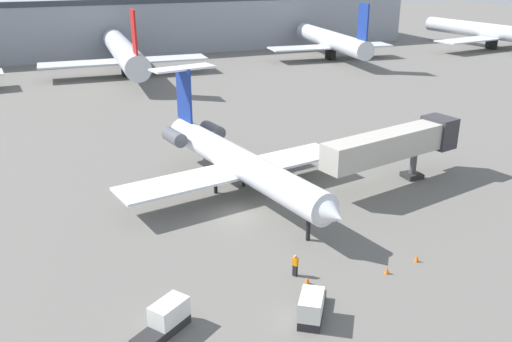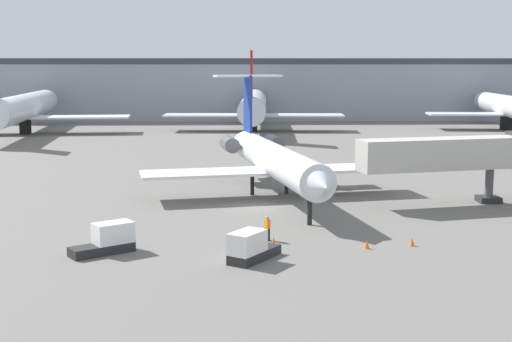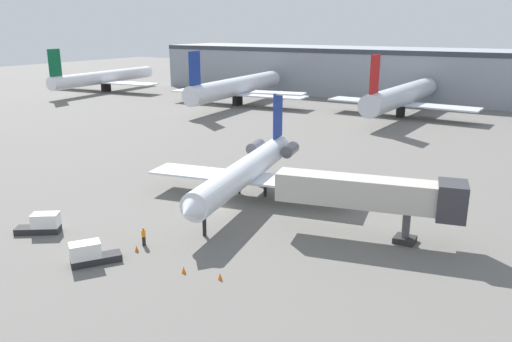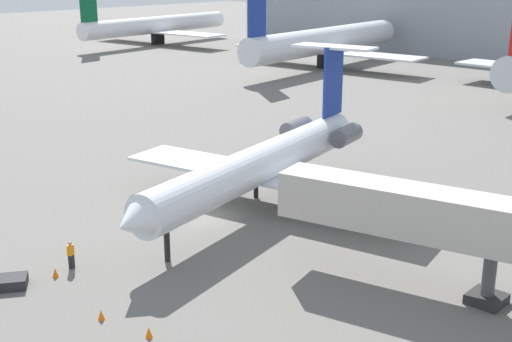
{
  "view_description": "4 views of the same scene",
  "coord_description": "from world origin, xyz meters",
  "px_view_note": "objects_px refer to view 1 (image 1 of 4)",
  "views": [
    {
      "loc": [
        -15.63,
        -42.1,
        21.53
      ],
      "look_at": [
        1.71,
        0.32,
        3.76
      ],
      "focal_mm": 38.89,
      "sensor_mm": 36.0,
      "label": 1
    },
    {
      "loc": [
        -2.16,
        -56.62,
        11.75
      ],
      "look_at": [
        -0.31,
        0.24,
        2.98
      ],
      "focal_mm": 48.84,
      "sensor_mm": 36.0,
      "label": 2
    },
    {
      "loc": [
        29.67,
        -41.33,
        18.7
      ],
      "look_at": [
        1.83,
        5.26,
        3.06
      ],
      "focal_mm": 35.4,
      "sensor_mm": 36.0,
      "label": 3
    },
    {
      "loc": [
        32.49,
        -30.08,
        17.1
      ],
      "look_at": [
        -0.21,
        5.0,
        2.25
      ],
      "focal_mm": 47.21,
      "sensor_mm": 36.0,
      "label": 4
    }
  ],
  "objects_px": {
    "parked_airliner_east_mid": "(332,40)",
    "parked_airliner_east_end": "(494,32)",
    "traffic_cone_far": "(417,258)",
    "baggage_tug_lead": "(312,307)",
    "ground_crew_marshaller": "(295,265)",
    "baggage_tug_trailing": "(166,320)",
    "jet_bridge": "(399,143)",
    "traffic_cone_near": "(387,270)",
    "regional_jet": "(235,159)",
    "parked_airliner_centre": "(124,52)",
    "traffic_cone_mid": "(307,280)"
  },
  "relations": [
    {
      "from": "baggage_tug_lead",
      "to": "traffic_cone_far",
      "type": "distance_m",
      "value": 11.11
    },
    {
      "from": "traffic_cone_near",
      "to": "traffic_cone_far",
      "type": "height_order",
      "value": "same"
    },
    {
      "from": "baggage_tug_trailing",
      "to": "traffic_cone_mid",
      "type": "relative_size",
      "value": 7.44
    },
    {
      "from": "traffic_cone_near",
      "to": "traffic_cone_mid",
      "type": "distance_m",
      "value": 6.04
    },
    {
      "from": "parked_airliner_east_end",
      "to": "ground_crew_marshaller",
      "type": "bearing_deg",
      "value": -140.27
    },
    {
      "from": "jet_bridge",
      "to": "parked_airliner_centre",
      "type": "xyz_separation_m",
      "value": [
        -15.91,
        65.11,
        0.22
      ]
    },
    {
      "from": "regional_jet",
      "to": "traffic_cone_near",
      "type": "relative_size",
      "value": 52.79
    },
    {
      "from": "parked_airliner_east_mid",
      "to": "parked_airliner_east_end",
      "type": "bearing_deg",
      "value": -2.58
    },
    {
      "from": "jet_bridge",
      "to": "parked_airliner_east_end",
      "type": "distance_m",
      "value": 98.15
    },
    {
      "from": "traffic_cone_near",
      "to": "parked_airliner_east_end",
      "type": "distance_m",
      "value": 115.87
    },
    {
      "from": "regional_jet",
      "to": "baggage_tug_lead",
      "type": "distance_m",
      "value": 20.89
    },
    {
      "from": "jet_bridge",
      "to": "traffic_cone_near",
      "type": "height_order",
      "value": "jet_bridge"
    },
    {
      "from": "parked_airliner_centre",
      "to": "parked_airliner_east_mid",
      "type": "relative_size",
      "value": 1.13
    },
    {
      "from": "parked_airliner_centre",
      "to": "jet_bridge",
      "type": "bearing_deg",
      "value": -76.27
    },
    {
      "from": "traffic_cone_mid",
      "to": "parked_airliner_east_end",
      "type": "relative_size",
      "value": 0.01
    },
    {
      "from": "traffic_cone_mid",
      "to": "traffic_cone_far",
      "type": "bearing_deg",
      "value": -2.75
    },
    {
      "from": "baggage_tug_lead",
      "to": "parked_airliner_east_end",
      "type": "bearing_deg",
      "value": 41.12
    },
    {
      "from": "parked_airliner_east_end",
      "to": "traffic_cone_far",
      "type": "bearing_deg",
      "value": -136.56
    },
    {
      "from": "baggage_tug_lead",
      "to": "parked_airliner_east_mid",
      "type": "distance_m",
      "value": 96.07
    },
    {
      "from": "traffic_cone_near",
      "to": "traffic_cone_far",
      "type": "relative_size",
      "value": 1.0
    },
    {
      "from": "traffic_cone_far",
      "to": "baggage_tug_lead",
      "type": "bearing_deg",
      "value": -163.19
    },
    {
      "from": "regional_jet",
      "to": "traffic_cone_near",
      "type": "xyz_separation_m",
      "value": [
        5.08,
        -17.94,
        -3.23
      ]
    },
    {
      "from": "jet_bridge",
      "to": "parked_airliner_east_end",
      "type": "bearing_deg",
      "value": 40.78
    },
    {
      "from": "baggage_tug_lead",
      "to": "traffic_cone_near",
      "type": "height_order",
      "value": "baggage_tug_lead"
    },
    {
      "from": "parked_airliner_east_end",
      "to": "baggage_tug_lead",
      "type": "bearing_deg",
      "value": -138.88
    },
    {
      "from": "traffic_cone_near",
      "to": "parked_airliner_centre",
      "type": "xyz_separation_m",
      "value": [
        -4.99,
        79.4,
        4.21
      ]
    },
    {
      "from": "ground_crew_marshaller",
      "to": "traffic_cone_near",
      "type": "distance_m",
      "value": 6.74
    },
    {
      "from": "jet_bridge",
      "to": "traffic_cone_mid",
      "type": "height_order",
      "value": "jet_bridge"
    },
    {
      "from": "traffic_cone_far",
      "to": "regional_jet",
      "type": "bearing_deg",
      "value": 115.17
    },
    {
      "from": "ground_crew_marshaller",
      "to": "baggage_tug_trailing",
      "type": "bearing_deg",
      "value": -164.81
    },
    {
      "from": "ground_crew_marshaller",
      "to": "parked_airliner_east_mid",
      "type": "height_order",
      "value": "parked_airliner_east_mid"
    },
    {
      "from": "ground_crew_marshaller",
      "to": "baggage_tug_trailing",
      "type": "xyz_separation_m",
      "value": [
        -10.13,
        -2.75,
        -0.02
      ]
    },
    {
      "from": "baggage_tug_trailing",
      "to": "parked_airliner_centre",
      "type": "height_order",
      "value": "parked_airliner_centre"
    },
    {
      "from": "traffic_cone_far",
      "to": "baggage_tug_trailing",
      "type": "bearing_deg",
      "value": -177.0
    },
    {
      "from": "baggage_tug_trailing",
      "to": "parked_airliner_east_mid",
      "type": "distance_m",
      "value": 99.03
    },
    {
      "from": "ground_crew_marshaller",
      "to": "parked_airliner_east_end",
      "type": "bearing_deg",
      "value": 39.73
    },
    {
      "from": "traffic_cone_near",
      "to": "traffic_cone_far",
      "type": "xyz_separation_m",
      "value": [
        3.07,
        0.58,
        0.0
      ]
    },
    {
      "from": "regional_jet",
      "to": "traffic_cone_near",
      "type": "height_order",
      "value": "regional_jet"
    },
    {
      "from": "baggage_tug_trailing",
      "to": "traffic_cone_near",
      "type": "distance_m",
      "value": 16.45
    },
    {
      "from": "traffic_cone_mid",
      "to": "jet_bridge",
      "type": "bearing_deg",
      "value": 38.18
    },
    {
      "from": "traffic_cone_near",
      "to": "parked_airliner_east_end",
      "type": "xyz_separation_m",
      "value": [
        85.25,
        78.39,
        3.85
      ]
    },
    {
      "from": "baggage_tug_trailing",
      "to": "parked_airliner_east_mid",
      "type": "xyz_separation_m",
      "value": [
        57.09,
        80.85,
        3.36
      ]
    },
    {
      "from": "baggage_tug_lead",
      "to": "jet_bridge",
      "type": "bearing_deg",
      "value": 42.48
    },
    {
      "from": "jet_bridge",
      "to": "parked_airliner_east_mid",
      "type": "distance_m",
      "value": 72.5
    },
    {
      "from": "jet_bridge",
      "to": "ground_crew_marshaller",
      "type": "distance_m",
      "value": 21.26
    },
    {
      "from": "traffic_cone_mid",
      "to": "baggage_tug_lead",
      "type": "bearing_deg",
      "value": -113.61
    },
    {
      "from": "jet_bridge",
      "to": "baggage_tug_trailing",
      "type": "bearing_deg",
      "value": -151.7
    },
    {
      "from": "parked_airliner_east_mid",
      "to": "parked_airliner_east_end",
      "type": "distance_m",
      "value": 44.63
    },
    {
      "from": "jet_bridge",
      "to": "ground_crew_marshaller",
      "type": "relative_size",
      "value": 9.95
    },
    {
      "from": "ground_crew_marshaller",
      "to": "traffic_cone_mid",
      "type": "xyz_separation_m",
      "value": [
        0.35,
        -1.29,
        -0.58
      ]
    }
  ]
}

